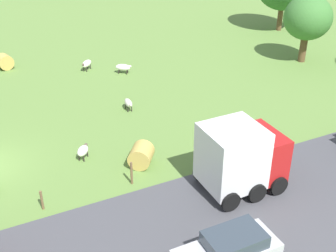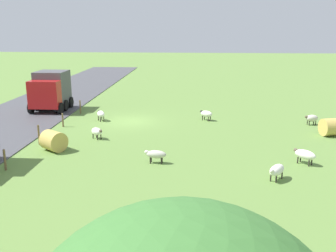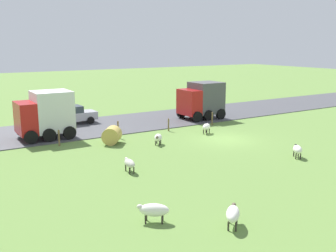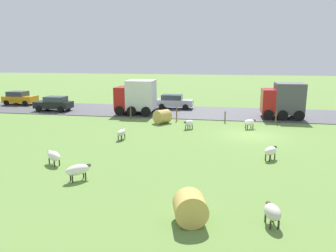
% 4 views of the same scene
% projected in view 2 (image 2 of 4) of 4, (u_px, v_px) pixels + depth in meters
% --- Properties ---
extents(ground_plane, '(160.00, 160.00, 0.00)m').
position_uv_depth(ground_plane, '(130.00, 121.00, 30.38)').
color(ground_plane, olive).
extents(road_strip, '(8.00, 80.00, 0.06)m').
position_uv_depth(road_strip, '(14.00, 119.00, 31.02)').
color(road_strip, '#47474C').
rests_on(road_strip, ground_plane).
extents(sheep_0, '(1.02, 0.98, 0.76)m').
position_uv_depth(sheep_0, '(97.00, 132.00, 25.55)').
color(sheep_0, white).
rests_on(sheep_0, ground_plane).
extents(sheep_1, '(1.24, 0.56, 0.74)m').
position_uv_depth(sheep_1, '(156.00, 154.00, 21.00)').
color(sheep_1, beige).
rests_on(sheep_1, ground_plane).
extents(sheep_2, '(1.11, 0.74, 0.79)m').
position_uv_depth(sheep_2, '(312.00, 118.00, 29.14)').
color(sheep_2, beige).
rests_on(sheep_2, ground_plane).
extents(sheep_3, '(1.12, 1.01, 0.79)m').
position_uv_depth(sheep_3, '(206.00, 114.00, 30.53)').
color(sheep_3, white).
rests_on(sheep_3, ground_plane).
extents(sheep_4, '(0.93, 1.09, 0.81)m').
position_uv_depth(sheep_4, '(101.00, 114.00, 30.41)').
color(sheep_4, white).
rests_on(sheep_4, ground_plane).
extents(sheep_5, '(1.22, 1.21, 0.81)m').
position_uv_depth(sheep_5, '(305.00, 155.00, 20.84)').
color(sheep_5, white).
rests_on(sheep_5, ground_plane).
extents(sheep_6, '(1.12, 1.27, 0.78)m').
position_uv_depth(sheep_6, '(277.00, 170.00, 18.69)').
color(sheep_6, white).
rests_on(sheep_6, ground_plane).
extents(hay_bale_0, '(1.31, 1.43, 1.20)m').
position_uv_depth(hay_bale_0, '(330.00, 127.00, 26.28)').
color(hay_bale_0, tan).
rests_on(hay_bale_0, ground_plane).
extents(hay_bale_1, '(1.75, 1.74, 1.21)m').
position_uv_depth(hay_bale_1, '(54.00, 141.00, 23.12)').
color(hay_bale_1, tan).
rests_on(hay_bale_1, ground_plane).
extents(fence_post_0, '(0.12, 0.12, 1.15)m').
position_uv_depth(fence_post_0, '(80.00, 107.00, 32.90)').
color(fence_post_0, brown).
rests_on(fence_post_0, ground_plane).
extents(fence_post_1, '(0.12, 0.12, 1.03)m').
position_uv_depth(fence_post_1, '(63.00, 120.00, 28.61)').
color(fence_post_1, brown).
rests_on(fence_post_1, ground_plane).
extents(fence_post_2, '(0.12, 0.12, 1.29)m').
position_uv_depth(fence_post_2, '(39.00, 135.00, 24.26)').
color(fence_post_2, brown).
rests_on(fence_post_2, ground_plane).
extents(fence_post_3, '(0.12, 0.12, 1.13)m').
position_uv_depth(fence_post_3, '(5.00, 160.00, 19.97)').
color(fence_post_3, brown).
rests_on(fence_post_3, ground_plane).
extents(truck_0, '(2.85, 3.84, 3.38)m').
position_uv_depth(truck_0, '(51.00, 90.00, 33.71)').
color(truck_0, '#B21919').
rests_on(truck_0, road_strip).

